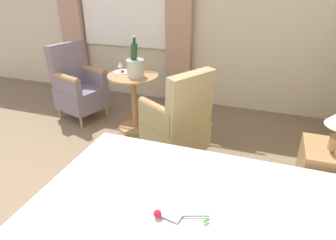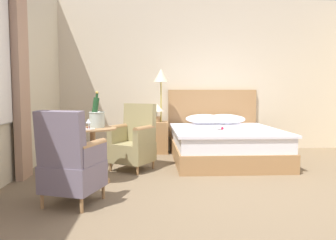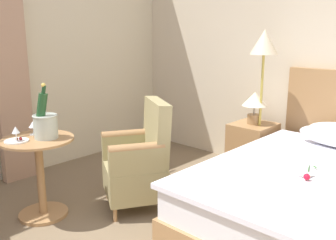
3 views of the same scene
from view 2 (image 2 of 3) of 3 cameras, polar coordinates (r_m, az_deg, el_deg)
The scene contains 13 objects.
ground_plane at distance 4.00m, azimuth 12.81°, elevation -12.55°, with size 7.72×7.72×0.00m, color #78654B.
wall_headboard_side at distance 6.93m, azimuth 5.88°, elevation 7.77°, with size 5.95×0.12×3.09m.
bed at distance 5.91m, azimuth 9.47°, elevation -3.60°, with size 1.83×2.25×1.24m.
nightstand at distance 6.47m, azimuth -1.98°, elevation -3.01°, with size 0.45×0.47×0.61m.
bedside_lamp at distance 6.42m, azimuth -1.99°, elevation 1.87°, with size 0.28×0.28×0.36m.
floor_lamp_brass at distance 6.40m, azimuth -1.22°, elevation 6.22°, with size 0.29×0.29×1.65m.
side_table_round at distance 4.42m, azimuth -12.93°, elevation -5.46°, with size 0.62×0.62×0.72m.
champagne_bucket at distance 4.41m, azimuth -12.32°, elevation 0.51°, with size 0.21×0.21×0.48m.
wine_glass_near_bucket at distance 4.43m, azimuth -14.68°, elevation -0.20°, with size 0.07×0.07×0.12m.
wine_glass_near_edge at distance 4.20m, azimuth -13.70°, elevation -0.28°, with size 0.07×0.07×0.14m.
snack_plate at distance 4.22m, azimuth -13.93°, elevation -1.50°, with size 0.20×0.20×0.04m.
armchair_by_window at distance 5.08m, azimuth -5.96°, elevation -3.71°, with size 0.75×0.76×1.01m.
armchair_facing_bed at distance 3.60m, azimuth -16.59°, elevation -7.23°, with size 0.68×0.71×1.01m.
Camera 2 is at (-1.05, -3.67, 1.18)m, focal length 35.00 mm.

